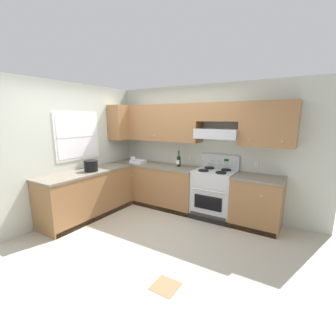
# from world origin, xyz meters

# --- Properties ---
(ground_plane) EXTENTS (7.04, 7.04, 0.00)m
(ground_plane) POSITION_xyz_m (0.00, 0.00, 0.00)
(ground_plane) COLOR #B2AA99
(floor_accent_tile) EXTENTS (0.30, 0.30, 0.01)m
(floor_accent_tile) POSITION_xyz_m (1.11, -0.90, 0.00)
(floor_accent_tile) COLOR olive
(floor_accent_tile) RESTS_ON ground_plane
(wall_back) EXTENTS (4.68, 0.57, 2.55)m
(wall_back) POSITION_xyz_m (0.40, 1.53, 1.48)
(wall_back) COLOR beige
(wall_back) RESTS_ON ground_plane
(wall_left) EXTENTS (0.47, 4.00, 2.55)m
(wall_left) POSITION_xyz_m (-1.59, 0.23, 1.34)
(wall_left) COLOR beige
(wall_left) RESTS_ON ground_plane
(counter_back_run) EXTENTS (3.60, 0.65, 0.91)m
(counter_back_run) POSITION_xyz_m (0.10, 1.24, 0.45)
(counter_back_run) COLOR olive
(counter_back_run) RESTS_ON ground_plane
(counter_left_run) EXTENTS (0.63, 1.91, 0.91)m
(counter_left_run) POSITION_xyz_m (-1.24, -0.00, 0.45)
(counter_left_run) COLOR olive
(counter_left_run) RESTS_ON ground_plane
(stove) EXTENTS (0.76, 0.62, 1.20)m
(stove) POSITION_xyz_m (0.84, 1.25, 0.48)
(stove) COLOR #B7BABC
(stove) RESTS_ON ground_plane
(wine_bottle) EXTENTS (0.08, 0.08, 0.33)m
(wine_bottle) POSITION_xyz_m (0.03, 1.31, 1.04)
(wine_bottle) COLOR black
(wine_bottle) RESTS_ON counter_back_run
(bowl) EXTENTS (0.31, 0.24, 0.06)m
(bowl) POSITION_xyz_m (-0.96, 1.19, 0.93)
(bowl) COLOR silver
(bowl) RESTS_ON counter_back_run
(bucket) EXTENTS (0.26, 0.26, 0.21)m
(bucket) POSITION_xyz_m (-1.16, 0.04, 1.02)
(bucket) COLOR black
(bucket) RESTS_ON counter_left_run
(paper_towel_roll) EXTENTS (0.11, 0.11, 0.11)m
(paper_towel_roll) POSITION_xyz_m (-1.17, 1.26, 0.96)
(paper_towel_roll) COLOR white
(paper_towel_roll) RESTS_ON counter_back_run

